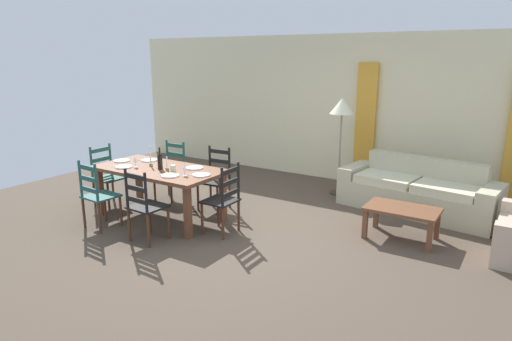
# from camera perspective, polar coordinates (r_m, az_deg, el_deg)

# --- Properties ---
(ground_plane) EXTENTS (9.60, 9.60, 0.02)m
(ground_plane) POSITION_cam_1_polar(r_m,az_deg,el_deg) (6.00, -1.74, -8.23)
(ground_plane) COLOR #4E4033
(wall_far) EXTENTS (9.60, 0.16, 2.70)m
(wall_far) POSITION_cam_1_polar(r_m,az_deg,el_deg) (8.52, 10.89, 7.75)
(wall_far) COLOR beige
(wall_far) RESTS_ON ground_plane
(curtain_panel_left) EXTENTS (0.35, 0.08, 2.20)m
(curtain_panel_left) POSITION_cam_1_polar(r_m,az_deg,el_deg) (8.24, 13.83, 5.63)
(curtain_panel_left) COLOR gold
(curtain_panel_left) RESTS_ON ground_plane
(dining_table) EXTENTS (1.90, 0.96, 0.75)m
(dining_table) POSITION_cam_1_polar(r_m,az_deg,el_deg) (6.53, -12.29, -0.42)
(dining_table) COLOR brown
(dining_table) RESTS_ON ground_plane
(dining_chair_near_left) EXTENTS (0.45, 0.43, 0.96)m
(dining_chair_near_left) POSITION_cam_1_polar(r_m,az_deg,el_deg) (6.41, -19.67, -2.96)
(dining_chair_near_left) COLOR #21504C
(dining_chair_near_left) RESTS_ON ground_plane
(dining_chair_near_right) EXTENTS (0.44, 0.42, 0.96)m
(dining_chair_near_right) POSITION_cam_1_polar(r_m,az_deg,el_deg) (5.79, -14.10, -4.37)
(dining_chair_near_right) COLOR black
(dining_chair_near_right) RESTS_ON ground_plane
(dining_chair_far_left) EXTENTS (0.43, 0.41, 0.96)m
(dining_chair_far_left) POSITION_cam_1_polar(r_m,az_deg,el_deg) (7.44, -10.79, -0.02)
(dining_chair_far_left) COLOR #205448
(dining_chair_far_left) RESTS_ON ground_plane
(dining_chair_far_right) EXTENTS (0.44, 0.43, 0.96)m
(dining_chair_far_right) POSITION_cam_1_polar(r_m,az_deg,el_deg) (6.87, -5.21, -1.03)
(dining_chair_far_right) COLOR black
(dining_chair_far_right) RESTS_ON ground_plane
(dining_chair_head_west) EXTENTS (0.41, 0.43, 0.96)m
(dining_chair_head_west) POSITION_cam_1_polar(r_m,az_deg,el_deg) (7.37, -18.54, -0.65)
(dining_chair_head_west) COLOR #235648
(dining_chair_head_west) RESTS_ON ground_plane
(dining_chair_head_east) EXTENTS (0.40, 0.42, 0.96)m
(dining_chair_head_east) POSITION_cam_1_polar(r_m,az_deg,el_deg) (5.87, -4.19, -3.70)
(dining_chair_head_east) COLOR black
(dining_chair_head_east) RESTS_ON ground_plane
(dinner_plate_near_left) EXTENTS (0.24, 0.24, 0.02)m
(dinner_plate_near_left) POSITION_cam_1_polar(r_m,az_deg,el_deg) (6.67, -16.59, 0.45)
(dinner_plate_near_left) COLOR white
(dinner_plate_near_left) RESTS_ON dining_table
(fork_near_left) EXTENTS (0.03, 0.17, 0.01)m
(fork_near_left) POSITION_cam_1_polar(r_m,az_deg,el_deg) (6.78, -17.42, 0.57)
(fork_near_left) COLOR silver
(fork_near_left) RESTS_ON dining_table
(dinner_plate_near_right) EXTENTS (0.24, 0.24, 0.02)m
(dinner_plate_near_right) POSITION_cam_1_polar(r_m,az_deg,el_deg) (6.03, -10.95, -0.64)
(dinner_plate_near_right) COLOR white
(dinner_plate_near_right) RESTS_ON dining_table
(fork_near_right) EXTENTS (0.03, 0.17, 0.01)m
(fork_near_right) POSITION_cam_1_polar(r_m,az_deg,el_deg) (6.13, -11.97, -0.50)
(fork_near_right) COLOR silver
(fork_near_right) RESTS_ON dining_table
(dinner_plate_far_left) EXTENTS (0.24, 0.24, 0.02)m
(dinner_plate_far_left) POSITION_cam_1_polar(r_m,az_deg,el_deg) (6.99, -13.52, 1.29)
(dinner_plate_far_left) COLOR white
(dinner_plate_far_left) RESTS_ON dining_table
(fork_far_left) EXTENTS (0.02, 0.17, 0.01)m
(fork_far_left) POSITION_cam_1_polar(r_m,az_deg,el_deg) (7.10, -14.37, 1.38)
(fork_far_left) COLOR silver
(fork_far_left) RESTS_ON dining_table
(dinner_plate_far_right) EXTENTS (0.24, 0.24, 0.02)m
(dinner_plate_far_right) POSITION_cam_1_polar(r_m,az_deg,el_deg) (6.39, -7.88, 0.33)
(dinner_plate_far_right) COLOR white
(dinner_plate_far_right) RESTS_ON dining_table
(fork_far_right) EXTENTS (0.02, 0.17, 0.01)m
(fork_far_right) POSITION_cam_1_polar(r_m,az_deg,el_deg) (6.49, -8.89, 0.45)
(fork_far_right) COLOR silver
(fork_far_right) RESTS_ON dining_table
(dinner_plate_head_west) EXTENTS (0.24, 0.24, 0.02)m
(dinner_plate_head_west) POSITION_cam_1_polar(r_m,az_deg,el_deg) (7.07, -16.84, 1.21)
(dinner_plate_head_west) COLOR white
(dinner_plate_head_west) RESTS_ON dining_table
(fork_head_west) EXTENTS (0.03, 0.17, 0.01)m
(fork_head_west) POSITION_cam_1_polar(r_m,az_deg,el_deg) (7.18, -17.62, 1.30)
(fork_head_west) COLOR silver
(fork_head_west) RESTS_ON dining_table
(dinner_plate_head_east) EXTENTS (0.24, 0.24, 0.02)m
(dinner_plate_head_east) POSITION_cam_1_polar(r_m,az_deg,el_deg) (6.00, -7.02, -0.57)
(dinner_plate_head_east) COLOR white
(dinner_plate_head_east) RESTS_ON dining_table
(fork_head_east) EXTENTS (0.02, 0.17, 0.01)m
(fork_head_east) POSITION_cam_1_polar(r_m,az_deg,el_deg) (6.09, -8.10, -0.42)
(fork_head_east) COLOR silver
(fork_head_east) RESTS_ON dining_table
(wine_bottle) EXTENTS (0.07, 0.07, 0.32)m
(wine_bottle) POSITION_cam_1_polar(r_m,az_deg,el_deg) (6.41, -12.21, 1.19)
(wine_bottle) COLOR black
(wine_bottle) RESTS_ON dining_table
(wine_glass_near_left) EXTENTS (0.06, 0.06, 0.16)m
(wine_glass_near_left) POSITION_cam_1_polar(r_m,az_deg,el_deg) (6.61, -15.23, 1.33)
(wine_glass_near_left) COLOR white
(wine_glass_near_left) RESTS_ON dining_table
(wine_glass_near_right) EXTENTS (0.06, 0.06, 0.16)m
(wine_glass_near_right) POSITION_cam_1_polar(r_m,az_deg,el_deg) (5.99, -9.16, 0.35)
(wine_glass_near_right) COLOR white
(wine_glass_near_right) RESTS_ON dining_table
(coffee_cup_primary) EXTENTS (0.07, 0.07, 0.09)m
(coffee_cup_primary) POSITION_cam_1_polar(r_m,az_deg,el_deg) (6.27, -10.58, 0.29)
(coffee_cup_primary) COLOR beige
(coffee_cup_primary) RESTS_ON dining_table
(candle_tall) EXTENTS (0.05, 0.05, 0.30)m
(candle_tall) POSITION_cam_1_polar(r_m,az_deg,el_deg) (6.63, -13.35, 1.29)
(candle_tall) COLOR #998C66
(candle_tall) RESTS_ON dining_table
(candle_short) EXTENTS (0.05, 0.05, 0.20)m
(candle_short) POSITION_cam_1_polar(r_m,az_deg,el_deg) (6.34, -11.32, 0.47)
(candle_short) COLOR #998C66
(candle_short) RESTS_ON dining_table
(couch) EXTENTS (2.37, 1.10, 0.80)m
(couch) POSITION_cam_1_polar(r_m,az_deg,el_deg) (7.19, 20.05, -2.69)
(couch) COLOR #B6B190
(couch) RESTS_ON ground_plane
(coffee_table) EXTENTS (0.90, 0.56, 0.42)m
(coffee_table) POSITION_cam_1_polar(r_m,az_deg,el_deg) (6.03, 18.22, -5.15)
(coffee_table) COLOR brown
(coffee_table) RESTS_ON ground_plane
(standing_lamp) EXTENTS (0.40, 0.40, 1.64)m
(standing_lamp) POSITION_cam_1_polar(r_m,az_deg,el_deg) (7.53, 10.94, 7.38)
(standing_lamp) COLOR #332D28
(standing_lamp) RESTS_ON ground_plane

